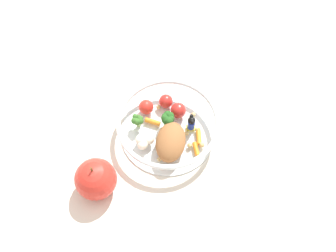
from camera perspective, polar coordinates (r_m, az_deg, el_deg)
The scene contains 3 objects.
ground_plane at distance 0.79m, azimuth 0.36°, elevation -1.86°, with size 2.40×2.40×0.00m, color silver.
food_container at distance 0.77m, azimuth -0.12°, elevation -0.31°, with size 0.21×0.21×0.06m.
loose_apple at distance 0.72m, azimuth -11.03°, elevation -8.00°, with size 0.08×0.08×0.09m.
Camera 1 is at (-0.24, 0.29, 0.70)m, focal length 39.68 mm.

